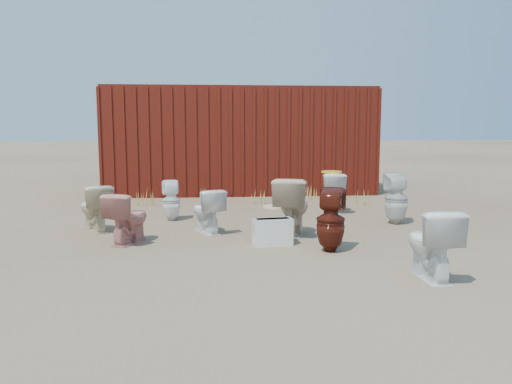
{
  "coord_description": "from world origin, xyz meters",
  "views": [
    {
      "loc": [
        -0.63,
        -6.75,
        1.51
      ],
      "look_at": [
        0.0,
        0.6,
        0.55
      ],
      "focal_mm": 35.0,
      "sensor_mm": 36.0,
      "label": 1
    }
  ],
  "objects": [
    {
      "name": "weed_clump_d",
      "position": [
        -0.87,
        3.5,
        0.14
      ],
      "size": [
        0.3,
        0.3,
        0.27
      ],
      "primitive_type": "cone",
      "color": "#99933D",
      "rests_on": "ground"
    },
    {
      "name": "weed_clump_e",
      "position": [
        1.44,
        3.5,
        0.14
      ],
      "size": [
        0.34,
        0.34,
        0.28
      ],
      "primitive_type": "cone",
      "color": "#99933D",
      "rests_on": "ground"
    },
    {
      "name": "toilet_back_a",
      "position": [
        -1.32,
        1.36,
        0.33
      ],
      "size": [
        0.34,
        0.35,
        0.65
      ],
      "primitive_type": "imported",
      "rotation": [
        0.0,
        0.0,
        3.33
      ],
      "color": "white",
      "rests_on": "ground"
    },
    {
      "name": "toilet_front_pink",
      "position": [
        -1.75,
        -0.23,
        0.34
      ],
      "size": [
        0.61,
        0.76,
        0.67
      ],
      "primitive_type": "imported",
      "rotation": [
        0.0,
        0.0,
        2.72
      ],
      "color": "tan",
      "rests_on": "ground"
    },
    {
      "name": "weed_clump_b",
      "position": [
        0.23,
        2.94,
        0.14
      ],
      "size": [
        0.32,
        0.32,
        0.27
      ],
      "primitive_type": "cone",
      "color": "#99933D",
      "rests_on": "ground"
    },
    {
      "name": "toilet_back_beige_left",
      "position": [
        -2.36,
        0.59,
        0.34
      ],
      "size": [
        0.67,
        0.77,
        0.69
      ],
      "primitive_type": "imported",
      "rotation": [
        0.0,
        0.0,
        3.66
      ],
      "color": "beige",
      "rests_on": "ground"
    },
    {
      "name": "weed_clump_f",
      "position": [
        3.06,
        0.77,
        0.14
      ],
      "size": [
        0.28,
        0.28,
        0.28
      ],
      "primitive_type": "cone",
      "color": "#99933D",
      "rests_on": "ground"
    },
    {
      "name": "loose_lid_far",
      "position": [
        -2.11,
        1.66,
        0.01
      ],
      "size": [
        0.57,
        0.59,
        0.02
      ],
      "primitive_type": "ellipsoid",
      "rotation": [
        0.0,
        0.0,
        0.67
      ],
      "color": "#BDB389",
      "rests_on": "ground"
    },
    {
      "name": "toilet_front_c",
      "position": [
        -0.73,
        0.34,
        0.32
      ],
      "size": [
        0.58,
        0.72,
        0.64
      ],
      "primitive_type": "imported",
      "rotation": [
        0.0,
        0.0,
        3.57
      ],
      "color": "white",
      "rests_on": "ground"
    },
    {
      "name": "loose_lid_near",
      "position": [
        0.49,
        2.53,
        0.01
      ],
      "size": [
        0.48,
        0.57,
        0.02
      ],
      "primitive_type": "ellipsoid",
      "rotation": [
        0.0,
        0.0,
        0.22
      ],
      "color": "beige",
      "rests_on": "ground"
    },
    {
      "name": "toilet_front_e",
      "position": [
        1.52,
        -2.06,
        0.36
      ],
      "size": [
        0.4,
        0.71,
        0.72
      ],
      "primitive_type": "imported",
      "rotation": [
        0.0,
        0.0,
        3.15
      ],
      "color": "white",
      "rests_on": "ground"
    },
    {
      "name": "weed_clump_a",
      "position": [
        -1.96,
        3.04,
        0.16
      ],
      "size": [
        0.36,
        0.36,
        0.31
      ],
      "primitive_type": "cone",
      "color": "#99933D",
      "rests_on": "ground"
    },
    {
      "name": "toilet_back_yellowlid",
      "position": [
        1.46,
        1.93,
        0.35
      ],
      "size": [
        0.41,
        0.7,
        0.71
      ],
      "primitive_type": "imported",
      "rotation": [
        0.0,
        0.0,
        3.13
      ],
      "color": "white",
      "rests_on": "ground"
    },
    {
      "name": "toilet_front_maroon",
      "position": [
        0.78,
        -0.89,
        0.39
      ],
      "size": [
        0.45,
        0.46,
        0.77
      ],
      "primitive_type": "imported",
      "rotation": [
        0.0,
        0.0,
        2.77
      ],
      "color": "#53180E",
      "rests_on": "ground"
    },
    {
      "name": "loose_tank",
      "position": [
        0.12,
        -0.51,
        0.17
      ],
      "size": [
        0.52,
        0.27,
        0.35
      ],
      "primitive_type": "cube",
      "rotation": [
        0.0,
        0.0,
        0.14
      ],
      "color": "white",
      "rests_on": "ground"
    },
    {
      "name": "toilet_back_e",
      "position": [
        2.22,
        0.77,
        0.4
      ],
      "size": [
        0.38,
        0.38,
        0.8
      ],
      "primitive_type": "imported",
      "rotation": [
        0.0,
        0.0,
        3.1
      ],
      "color": "silver",
      "rests_on": "ground"
    },
    {
      "name": "shipping_container",
      "position": [
        0.0,
        5.2,
        1.2
      ],
      "size": [
        6.0,
        2.4,
        2.4
      ],
      "primitive_type": "cube",
      "color": "#4B0D0C",
      "rests_on": "ground"
    },
    {
      "name": "ground",
      "position": [
        0.0,
        0.0,
        0.0
      ],
      "size": [
        100.0,
        100.0,
        0.0
      ],
      "primitive_type": "plane",
      "color": "brown",
      "rests_on": "ground"
    },
    {
      "name": "weed_clump_c",
      "position": [
        2.19,
        2.68,
        0.15
      ],
      "size": [
        0.36,
        0.36,
        0.3
      ],
      "primitive_type": "cone",
      "color": "#99933D",
      "rests_on": "ground"
    },
    {
      "name": "yellow_lid",
      "position": [
        1.46,
        1.93,
        0.72
      ],
      "size": [
        0.36,
        0.45,
        0.02
      ],
      "primitive_type": "ellipsoid",
      "color": "gold",
      "rests_on": "toilet_back_yellowlid"
    },
    {
      "name": "toilet_back_beige_right",
      "position": [
        0.47,
        0.08,
        0.41
      ],
      "size": [
        0.68,
        0.91,
        0.82
      ],
      "primitive_type": "imported",
      "rotation": [
        0.0,
        0.0,
        2.83
      ],
      "color": "beige",
      "rests_on": "ground"
    }
  ]
}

